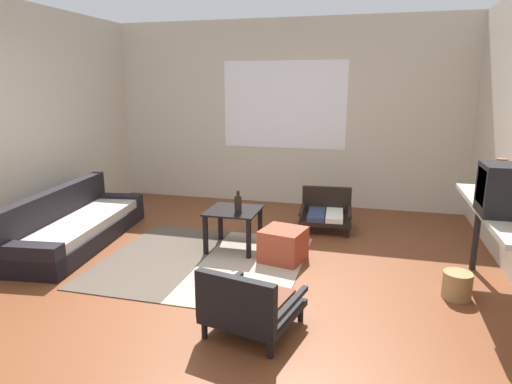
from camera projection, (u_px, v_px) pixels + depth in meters
ground_plane at (217, 285)px, 4.03m from camera, size 7.80×7.80×0.00m
far_wall_with_window at (285, 114)px, 6.59m from camera, size 5.60×0.13×2.70m
area_rug at (203, 261)px, 4.57m from camera, size 2.01×1.90×0.01m
couch at (75, 226)px, 5.07m from camera, size 0.93×2.16×0.63m
coffee_table at (234, 218)px, 4.84m from camera, size 0.56×0.56×0.45m
armchair_by_window at (326, 211)px, 5.59m from camera, size 0.67×0.64×0.49m
armchair_striped_foreground at (249, 306)px, 3.19m from camera, size 0.73×0.74×0.53m
ottoman_orange at (283, 245)px, 4.56m from camera, size 0.49×0.49×0.34m
console_shelf at (505, 219)px, 3.44m from camera, size 0.44×1.75×0.85m
clay_vase at (499, 185)px, 3.65m from camera, size 0.22×0.22×0.35m
glass_bottle at (238, 204)px, 4.67m from camera, size 0.07×0.07×0.24m
wicker_basket at (457, 285)px, 3.77m from camera, size 0.24×0.24×0.23m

